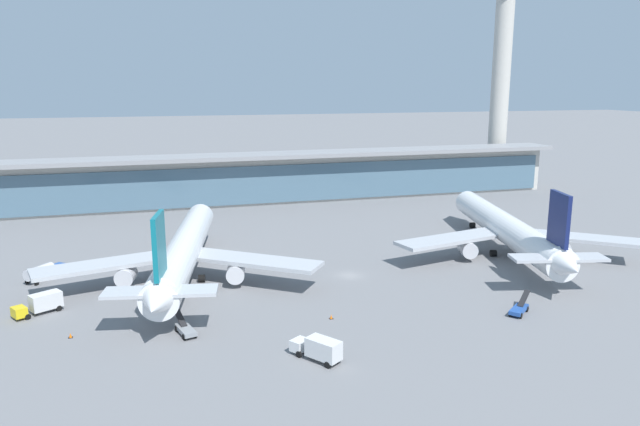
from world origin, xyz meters
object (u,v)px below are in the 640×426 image
Objects in this scene: service_truck_on_taxiway_blue at (44,271)px; control_tower at (502,61)px; airliner_centre_stand at (507,229)px; service_truck_near_nose_blue at (519,309)px; safety_cone_bravo at (331,317)px; service_truck_under_wing_grey at (185,329)px; airliner_left_stand at (184,251)px; service_truck_by_tail_white at (319,348)px; safety_cone_alpha at (70,336)px; service_truck_mid_apron_yellow at (41,303)px.

control_tower reaches higher than service_truck_on_taxiway_blue.
airliner_centre_stand reaches higher than service_truck_near_nose_blue.
safety_cone_bravo is at bearing -36.16° from service_truck_on_taxiway_blue.
service_truck_under_wing_grey is 9.89× the size of safety_cone_bravo.
service_truck_near_nose_blue is 51.43m from service_truck_under_wing_grey.
service_truck_on_taxiway_blue is at bearing 163.49° from airliner_left_stand.
service_truck_under_wing_grey is 21.95m from safety_cone_bravo.
service_truck_by_tail_white reaches higher than safety_cone_alpha.
service_truck_by_tail_white is 0.09× the size of control_tower.
service_truck_by_tail_white reaches higher than service_truck_on_taxiway_blue.
airliner_left_stand is 66.57m from airliner_centre_stand.
service_truck_under_wing_grey is 164.25m from control_tower.
control_tower reaches higher than service_truck_by_tail_white.
service_truck_near_nose_blue is 35.43m from service_truck_by_tail_white.
service_truck_under_wing_grey is at bearing -138.40° from control_tower.
service_truck_mid_apron_yellow reaches higher than service_truck_under_wing_grey.
service_truck_under_wing_grey is 21.00m from service_truck_by_tail_white.
control_tower is (118.63, 105.31, 42.60)m from service_truck_under_wing_grey.
airliner_left_stand is 26.16m from service_truck_on_taxiway_blue.
control_tower reaches higher than airliner_left_stand.
safety_cone_bravo is at bearing -153.33° from airliner_centre_stand.
service_truck_by_tail_white is at bearing -114.34° from safety_cone_bravo.
airliner_left_stand reaches higher than safety_cone_alpha.
service_truck_near_nose_blue is (49.19, -31.97, -4.70)m from airliner_left_stand.
service_truck_on_taxiway_blue is (-1.93, 17.66, 0.02)m from service_truck_mid_apron_yellow.
airliner_left_stand is 0.82× the size of control_tower.
service_truck_on_taxiway_blue is 164.75m from control_tower.
service_truck_near_nose_blue is 8.78× the size of safety_cone_alpha.
service_truck_mid_apron_yellow is at bearing 163.27° from service_truck_near_nose_blue.
service_truck_on_taxiway_blue is (-39.18, 45.75, 0.02)m from service_truck_by_tail_white.
service_truck_on_taxiway_blue is (-74.01, 39.33, 0.90)m from service_truck_near_nose_blue.
service_truck_by_tail_white is (16.12, -13.43, 0.88)m from service_truck_under_wing_grey.
service_truck_under_wing_grey is at bearing 140.21° from service_truck_by_tail_white.
airliner_centre_stand is at bearing 18.40° from service_truck_under_wing_grey.
service_truck_near_nose_blue is 137.88m from control_tower.
safety_cone_alpha is (-31.90, 16.87, -1.37)m from service_truck_by_tail_white.
service_truck_mid_apron_yellow is at bearing 160.53° from safety_cone_bravo.
control_tower is at bearing 47.60° from safety_cone_bravo.
service_truck_on_taxiway_blue reaches higher than service_truck_under_wing_grey.
service_truck_under_wing_grey is 0.93× the size of service_truck_mid_apron_yellow.
service_truck_by_tail_white is at bearing -49.43° from service_truck_on_taxiway_blue.
service_truck_under_wing_grey is 0.95× the size of service_truck_by_tail_white.
service_truck_mid_apron_yellow is 10.65× the size of safety_cone_alpha.
safety_cone_bravo is at bearing -51.67° from airliner_left_stand.
airliner_centre_stand is 72.12m from service_truck_under_wing_grey.
service_truck_near_nose_blue and service_truck_under_wing_grey have the same top height.
service_truck_mid_apron_yellow is 1.02× the size of service_truck_by_tail_white.
safety_cone_bravo is at bearing -1.47° from service_truck_under_wing_grey.
control_tower reaches higher than service_truck_mid_apron_yellow.
service_truck_mid_apron_yellow is (-72.08, 21.67, 0.88)m from service_truck_near_nose_blue.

